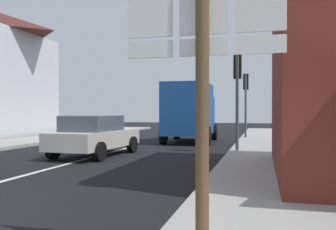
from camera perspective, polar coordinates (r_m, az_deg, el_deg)
The scene contains 8 objects.
ground_plane at distance 14.81m, azimuth -8.72°, elevation -5.74°, with size 80.00×80.00×0.00m, color black.
sidewalk_right at distance 11.63m, azimuth 15.38°, elevation -7.12°, with size 2.82×44.00×0.14m, color #9E9B96.
lane_centre_stripe at distance 11.27m, azimuth -16.83°, elevation -7.69°, with size 0.16×12.00×0.01m, color silver.
sedan_far at distance 13.63m, azimuth -11.34°, elevation -3.08°, with size 2.14×4.28×1.47m.
delivery_truck at distance 19.38m, azimuth 3.48°, elevation 0.62°, with size 2.61×5.06×3.05m.
route_sign_post at distance 3.82m, azimuth 5.41°, elevation 6.46°, with size 1.66×0.14×3.20m.
traffic_light_far_right at distance 21.58m, azimuth 12.02°, elevation 3.68°, with size 0.30×0.49×3.80m.
traffic_light_near_right at distance 14.32m, azimuth 10.76°, elevation 5.27°, with size 0.30×0.49×3.79m.
Camera 1 is at (5.80, -3.53, 1.61)m, focal length 39.13 mm.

